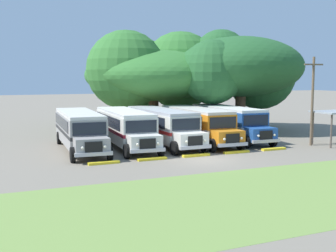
{
  "coord_description": "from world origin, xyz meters",
  "views": [
    {
      "loc": [
        -13.63,
        -25.03,
        5.47
      ],
      "look_at": [
        0.0,
        6.02,
        1.6
      ],
      "focal_mm": 46.74,
      "sensor_mm": 36.0,
      "label": 1
    }
  ],
  "objects_px": {
    "parked_bus_slot_1": "(125,127)",
    "secondary_tree": "(240,68)",
    "parked_bus_slot_0": "(80,129)",
    "parked_bus_slot_4": "(228,121)",
    "broad_shade_tree": "(152,73)",
    "utility_pole": "(312,98)",
    "parked_bus_slot_3": "(197,123)",
    "parked_bus_slot_2": "(162,125)"
  },
  "relations": [
    {
      "from": "parked_bus_slot_0",
      "to": "parked_bus_slot_3",
      "type": "bearing_deg",
      "value": 92.56
    },
    {
      "from": "parked_bus_slot_1",
      "to": "secondary_tree",
      "type": "distance_m",
      "value": 15.79
    },
    {
      "from": "parked_bus_slot_1",
      "to": "parked_bus_slot_2",
      "type": "bearing_deg",
      "value": 92.13
    },
    {
      "from": "parked_bus_slot_2",
      "to": "parked_bus_slot_0",
      "type": "bearing_deg",
      "value": -92.07
    },
    {
      "from": "broad_shade_tree",
      "to": "secondary_tree",
      "type": "bearing_deg",
      "value": -38.62
    },
    {
      "from": "parked_bus_slot_2",
      "to": "secondary_tree",
      "type": "bearing_deg",
      "value": 116.82
    },
    {
      "from": "parked_bus_slot_2",
      "to": "utility_pole",
      "type": "height_order",
      "value": "utility_pole"
    },
    {
      "from": "parked_bus_slot_0",
      "to": "parked_bus_slot_2",
      "type": "xyz_separation_m",
      "value": [
        6.61,
        -0.17,
        0.0
      ]
    },
    {
      "from": "parked_bus_slot_3",
      "to": "secondary_tree",
      "type": "height_order",
      "value": "secondary_tree"
    },
    {
      "from": "parked_bus_slot_1",
      "to": "parked_bus_slot_3",
      "type": "bearing_deg",
      "value": 92.26
    },
    {
      "from": "parked_bus_slot_1",
      "to": "parked_bus_slot_4",
      "type": "relative_size",
      "value": 1.0
    },
    {
      "from": "parked_bus_slot_3",
      "to": "utility_pole",
      "type": "relative_size",
      "value": 1.56
    },
    {
      "from": "secondary_tree",
      "to": "utility_pole",
      "type": "relative_size",
      "value": 2.0
    },
    {
      "from": "utility_pole",
      "to": "parked_bus_slot_1",
      "type": "bearing_deg",
      "value": 158.87
    },
    {
      "from": "parked_bus_slot_2",
      "to": "secondary_tree",
      "type": "relative_size",
      "value": 0.78
    },
    {
      "from": "parked_bus_slot_3",
      "to": "parked_bus_slot_4",
      "type": "height_order",
      "value": "same"
    },
    {
      "from": "parked_bus_slot_4",
      "to": "utility_pole",
      "type": "xyz_separation_m",
      "value": [
        4.18,
        -5.65,
        2.15
      ]
    },
    {
      "from": "parked_bus_slot_2",
      "to": "parked_bus_slot_4",
      "type": "bearing_deg",
      "value": 93.05
    },
    {
      "from": "parked_bus_slot_0",
      "to": "secondary_tree",
      "type": "xyz_separation_m",
      "value": [
        17.52,
        5.51,
        4.71
      ]
    },
    {
      "from": "parked_bus_slot_2",
      "to": "utility_pole",
      "type": "bearing_deg",
      "value": 63.16
    },
    {
      "from": "parked_bus_slot_1",
      "to": "parked_bus_slot_4",
      "type": "distance_m",
      "value": 9.54
    },
    {
      "from": "parked_bus_slot_2",
      "to": "parked_bus_slot_3",
      "type": "height_order",
      "value": "same"
    },
    {
      "from": "secondary_tree",
      "to": "parked_bus_slot_2",
      "type": "bearing_deg",
      "value": -152.55
    },
    {
      "from": "parked_bus_slot_3",
      "to": "parked_bus_slot_4",
      "type": "relative_size",
      "value": 1.0
    },
    {
      "from": "parked_bus_slot_0",
      "to": "utility_pole",
      "type": "distance_m",
      "value": 18.21
    },
    {
      "from": "parked_bus_slot_2",
      "to": "utility_pole",
      "type": "distance_m",
      "value": 12.06
    },
    {
      "from": "parked_bus_slot_0",
      "to": "parked_bus_slot_4",
      "type": "height_order",
      "value": "same"
    },
    {
      "from": "parked_bus_slot_3",
      "to": "parked_bus_slot_4",
      "type": "distance_m",
      "value": 3.35
    },
    {
      "from": "parked_bus_slot_1",
      "to": "secondary_tree",
      "type": "relative_size",
      "value": 0.78
    },
    {
      "from": "broad_shade_tree",
      "to": "utility_pole",
      "type": "relative_size",
      "value": 2.37
    },
    {
      "from": "parked_bus_slot_4",
      "to": "parked_bus_slot_0",
      "type": "bearing_deg",
      "value": -86.84
    },
    {
      "from": "parked_bus_slot_3",
      "to": "utility_pole",
      "type": "xyz_separation_m",
      "value": [
        7.5,
        -5.18,
        2.15
      ]
    },
    {
      "from": "parked_bus_slot_1",
      "to": "parked_bus_slot_4",
      "type": "height_order",
      "value": "same"
    },
    {
      "from": "parked_bus_slot_0",
      "to": "parked_bus_slot_3",
      "type": "distance_m",
      "value": 9.75
    },
    {
      "from": "parked_bus_slot_3",
      "to": "utility_pole",
      "type": "distance_m",
      "value": 9.37
    },
    {
      "from": "parked_bus_slot_2",
      "to": "parked_bus_slot_4",
      "type": "distance_m",
      "value": 6.47
    },
    {
      "from": "parked_bus_slot_0",
      "to": "parked_bus_slot_1",
      "type": "height_order",
      "value": "same"
    },
    {
      "from": "parked_bus_slot_4",
      "to": "broad_shade_tree",
      "type": "relative_size",
      "value": 0.66
    },
    {
      "from": "parked_bus_slot_1",
      "to": "parked_bus_slot_4",
      "type": "xyz_separation_m",
      "value": [
        9.54,
        0.35,
        0.0
      ]
    },
    {
      "from": "parked_bus_slot_1",
      "to": "parked_bus_slot_3",
      "type": "height_order",
      "value": "same"
    },
    {
      "from": "parked_bus_slot_1",
      "to": "utility_pole",
      "type": "relative_size",
      "value": 1.56
    },
    {
      "from": "parked_bus_slot_0",
      "to": "utility_pole",
      "type": "bearing_deg",
      "value": 76.45
    }
  ]
}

